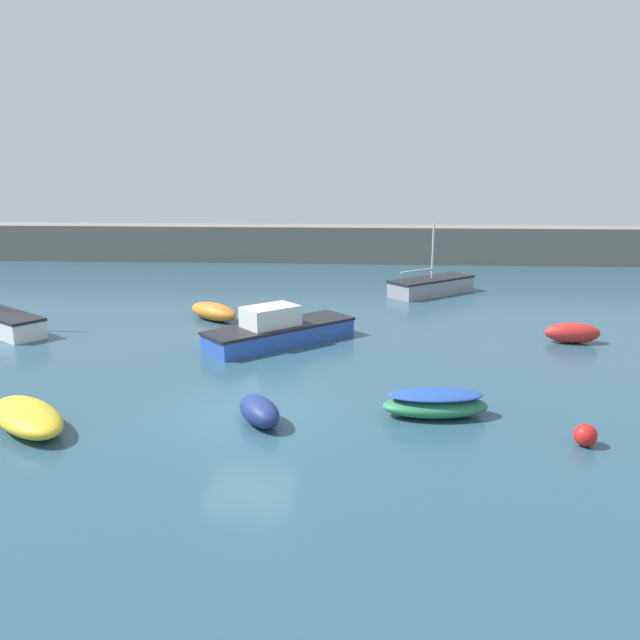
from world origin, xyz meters
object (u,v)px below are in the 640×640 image
Objects in this scene: sailboat_twin_hulled at (431,286)px; rowboat_with_red_cover at (435,403)px; dinghy_near_pier at (259,411)px; mooring_buoy_red at (585,435)px; fishing_dinghy_green at (572,333)px; cabin_cruiser_white at (278,330)px; rowboat_white_midwater at (214,311)px; open_tender_yellow at (27,417)px.

sailboat_twin_hulled is 18.50m from rowboat_with_red_cover.
dinghy_near_pier is 3.60× the size of mooring_buoy_red.
fishing_dinghy_green is 0.37× the size of cabin_cruiser_white.
fishing_dinghy_green reaches higher than mooring_buoy_red.
mooring_buoy_red is at bearing -125.30° from sailboat_twin_hulled.
rowboat_white_midwater is at bearing 90.90° from cabin_cruiser_white.
dinghy_near_pier reaches higher than open_tender_yellow.
rowboat_white_midwater reaches higher than dinghy_near_pier.
sailboat_twin_hulled is at bearing 95.19° from mooring_buoy_red.
cabin_cruiser_white is at bearing -7.56° from rowboat_white_midwater.
rowboat_with_red_cover is (-6.53, -8.33, -0.04)m from fishing_dinghy_green.
dinghy_near_pier is at bearing -149.92° from sailboat_twin_hulled.
sailboat_twin_hulled is (7.38, 11.00, -0.09)m from cabin_cruiser_white.
dinghy_near_pier is (-11.53, -9.26, -0.05)m from fishing_dinghy_green.
sailboat_twin_hulled is 8.86× the size of mooring_buoy_red.
mooring_buoy_red is (1.83, -20.19, -0.19)m from sailboat_twin_hulled.
sailboat_twin_hulled is at bearing 14.35° from cabin_cruiser_white.
mooring_buoy_red is at bearing -31.00° from rowboat_with_red_cover.
fishing_dinghy_green is at bearing 46.95° from rowboat_with_red_cover.
sailboat_twin_hulled is at bearing -62.91° from fishing_dinghy_green.
cabin_cruiser_white is 2.87× the size of dinghy_near_pier.
open_tender_yellow is at bearing -59.39° from rowboat_white_midwater.
rowboat_white_midwater is (-3.63, 3.94, -0.17)m from cabin_cruiser_white.
rowboat_white_midwater is at bearing -56.74° from open_tender_yellow.
open_tender_yellow is at bearing 179.81° from mooring_buoy_red.
sailboat_twin_hulled reaches higher than cabin_cruiser_white.
cabin_cruiser_white is 10.80m from open_tender_yellow.
open_tender_yellow is at bearing -176.19° from rowboat_with_red_cover.
fishing_dinghy_green reaches higher than dinghy_near_pier.
rowboat_white_midwater is (-15.73, 3.02, -0.02)m from fishing_dinghy_green.
rowboat_with_red_cover reaches higher than mooring_buoy_red.
fishing_dinghy_green is at bearing -105.43° from sailboat_twin_hulled.
sailboat_twin_hulled is at bearing 129.07° from dinghy_near_pier.
sailboat_twin_hulled is 20.28m from mooring_buoy_red.
cabin_cruiser_white is 9.26m from rowboat_with_red_cover.
rowboat_with_red_cover is 4.07m from mooring_buoy_red.
sailboat_twin_hulled is 13.08m from rowboat_white_midwater.
cabin_cruiser_white is 1.17× the size of sailboat_twin_hulled.
dinghy_near_pier is at bearing 174.32° from mooring_buoy_red.
rowboat_with_red_cover is at bearing 53.93° from fishing_dinghy_green.
rowboat_white_midwater reaches higher than open_tender_yellow.
open_tender_yellow is 1.65× the size of dinghy_near_pier.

